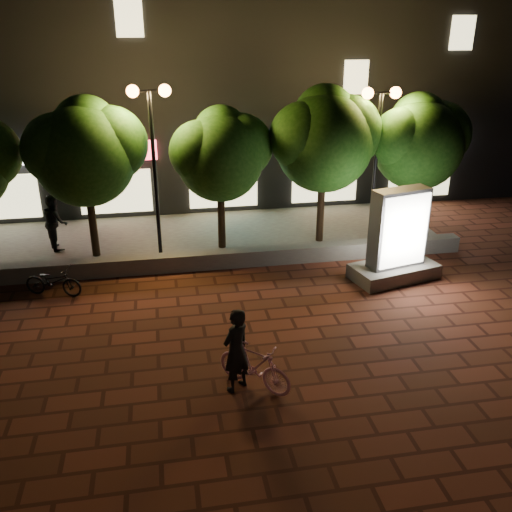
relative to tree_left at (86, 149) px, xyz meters
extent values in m
plane|color=#5A281C|center=(3.45, -5.46, -3.44)|extent=(80.00, 80.00, 0.00)
cube|color=slate|center=(3.45, -1.46, -3.19)|extent=(16.00, 0.45, 0.50)
cube|color=slate|center=(3.45, 1.04, -3.40)|extent=(16.00, 5.00, 0.08)
cube|color=black|center=(3.45, 7.54, 1.56)|extent=(28.00, 8.00, 10.00)
cube|color=beige|center=(-3.55, 3.48, -2.34)|extent=(2.60, 0.10, 1.60)
cube|color=red|center=(0.45, 3.48, -0.84)|extent=(3.20, 0.12, 0.70)
cube|color=beige|center=(0.45, 3.48, -2.34)|extent=(2.60, 0.10, 1.60)
cube|color=#4FF5FF|center=(4.45, 3.48, -0.84)|extent=(3.20, 0.12, 0.70)
cube|color=beige|center=(4.45, 3.48, -2.34)|extent=(2.60, 0.10, 1.60)
cube|color=orange|center=(8.45, 3.48, -0.84)|extent=(3.20, 0.12, 0.70)
cube|color=beige|center=(8.45, 3.48, -2.34)|extent=(2.60, 0.10, 1.60)
cube|color=white|center=(12.45, 3.48, -0.84)|extent=(3.20, 0.12, 0.70)
cube|color=beige|center=(12.45, 3.48, -2.34)|extent=(2.60, 0.10, 1.60)
cube|color=beige|center=(1.45, 3.48, 3.56)|extent=(0.90, 0.10, 1.20)
cube|color=beige|center=(9.45, 3.48, 1.56)|extent=(0.90, 0.10, 1.20)
cube|color=beige|center=(13.45, 3.48, 3.06)|extent=(0.90, 0.10, 1.20)
cylinder|color=black|center=(-0.05, -0.06, -2.19)|extent=(0.24, 0.24, 2.34)
sphere|color=#2B5C1B|center=(-0.05, -0.06, -0.20)|extent=(3.00, 3.00, 3.00)
sphere|color=#2B5C1B|center=(0.70, 0.14, 0.10)|extent=(2.25, 2.25, 2.25)
sphere|color=#2B5C1B|center=(-0.73, -0.21, 0.05)|extent=(2.10, 2.10, 2.10)
sphere|color=#2B5C1B|center=(0.05, 0.29, 0.55)|extent=(1.95, 1.95, 1.95)
cylinder|color=black|center=(3.95, -0.06, -2.26)|extent=(0.24, 0.24, 2.21)
sphere|color=#2B5C1B|center=(3.95, -0.06, -0.42)|extent=(2.70, 2.70, 2.70)
sphere|color=#2B5C1B|center=(4.62, 0.14, -0.12)|extent=(2.03, 2.03, 2.02)
sphere|color=#2B5C1B|center=(3.34, -0.21, -0.17)|extent=(1.89, 1.89, 1.89)
sphere|color=#2B5C1B|center=(4.05, 0.29, 0.26)|extent=(1.76, 1.76, 1.76)
cylinder|color=black|center=(7.25, -0.06, -2.15)|extent=(0.24, 0.24, 2.43)
sphere|color=#2B5C1B|center=(7.25, -0.06, -0.08)|extent=(3.10, 3.10, 3.10)
sphere|color=#2B5C1B|center=(8.02, 0.14, 0.22)|extent=(2.33, 2.33, 2.33)
sphere|color=#2B5C1B|center=(6.55, -0.21, 0.17)|extent=(2.17, 2.17, 2.17)
sphere|color=#2B5C1B|center=(7.35, 0.29, 0.69)|extent=(2.01, 2.02, 2.02)
cylinder|color=black|center=(10.45, -0.06, -2.22)|extent=(0.24, 0.24, 2.29)
sphere|color=#2B5C1B|center=(10.45, -0.06, -0.27)|extent=(2.90, 2.90, 2.90)
sphere|color=#2B5C1B|center=(11.17, 0.14, 0.03)|extent=(2.18, 2.17, 2.17)
sphere|color=#2B5C1B|center=(9.79, -0.21, -0.02)|extent=(2.03, 2.03, 2.03)
sphere|color=#2B5C1B|center=(10.55, 0.29, 0.45)|extent=(1.89, 1.88, 1.88)
cylinder|color=black|center=(1.95, -0.26, -0.86)|extent=(0.12, 0.12, 5.00)
cylinder|color=black|center=(1.95, -0.26, 1.64)|extent=(0.90, 0.08, 0.08)
sphere|color=orange|center=(1.50, -0.26, 1.64)|extent=(0.36, 0.36, 0.36)
sphere|color=orange|center=(2.40, -0.26, 1.64)|extent=(0.36, 0.36, 0.36)
cylinder|color=black|center=(8.95, -0.26, -0.96)|extent=(0.12, 0.12, 4.80)
cylinder|color=black|center=(8.95, -0.26, 1.44)|extent=(0.90, 0.08, 0.08)
sphere|color=orange|center=(8.50, -0.26, 1.44)|extent=(0.36, 0.36, 0.36)
sphere|color=orange|center=(9.40, -0.26, 1.44)|extent=(0.36, 0.36, 0.36)
cube|color=slate|center=(8.60, -3.13, -3.24)|extent=(2.69, 1.78, 0.41)
cube|color=#4C4C51|center=(8.60, -3.13, -1.90)|extent=(1.74, 0.94, 2.27)
cube|color=white|center=(8.67, -3.42, -1.90)|extent=(1.46, 0.39, 2.06)
cube|color=white|center=(8.53, -2.84, -1.90)|extent=(1.46, 0.39, 2.06)
imported|color=pink|center=(3.70, -7.56, -2.94)|extent=(1.56, 1.51, 1.02)
imported|color=black|center=(3.34, -7.53, -2.54)|extent=(0.79, 0.75, 1.82)
imported|color=black|center=(-0.96, -2.55, -3.03)|extent=(1.69, 1.03, 0.84)
imported|color=black|center=(-1.32, 0.77, -2.46)|extent=(0.95, 1.06, 1.81)
camera|label=1|loc=(2.10, -16.74, 3.47)|focal=38.67mm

